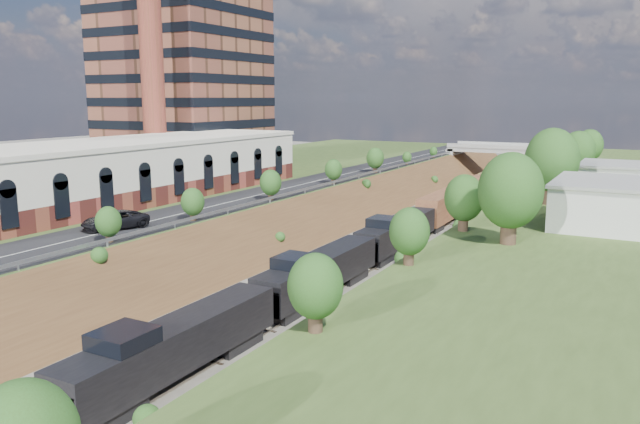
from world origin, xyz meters
TOP-DOWN VIEW (x-y plane):
  - platform_left at (-33.00, 60.00)m, footprint 44.00×180.00m
  - embankment_left at (-11.00, 60.00)m, footprint 10.00×180.00m
  - embankment_right at (11.00, 60.00)m, footprint 10.00×180.00m
  - rail_left_track at (-2.60, 60.00)m, footprint 1.58×180.00m
  - rail_right_track at (2.60, 60.00)m, footprint 1.58×180.00m
  - road at (-15.50, 60.00)m, footprint 8.00×180.00m
  - guardrail at (-11.40, 59.80)m, footprint 0.10×171.00m
  - commercial_building at (-28.00, 38.00)m, footprint 14.30×62.30m
  - smokestack at (-36.00, 56.00)m, footprint 3.20×3.20m
  - overpass at (0.00, 122.00)m, footprint 24.50×8.30m
  - white_building_near at (23.50, 52.00)m, footprint 9.00×12.00m
  - white_building_far at (23.00, 74.00)m, footprint 8.00×10.00m
  - tree_right_large at (17.00, 40.00)m, footprint 5.25×5.25m
  - tree_left_crest at (-11.80, 20.00)m, footprint 2.45×2.45m
  - freight_train at (2.60, 83.47)m, footprint 2.88×147.23m
  - suv at (-15.74, 28.59)m, footprint 4.65×6.55m

SIDE VIEW (x-z plane):
  - embankment_left at x=-11.00m, z-range -5.00..5.00m
  - embankment_right at x=11.00m, z-range -5.00..5.00m
  - rail_left_track at x=-2.60m, z-range 0.00..0.18m
  - rail_right_track at x=2.60m, z-range 0.00..0.18m
  - platform_left at x=-33.00m, z-range 0.00..5.00m
  - freight_train at x=2.60m, z-range 0.23..4.78m
  - overpass at x=0.00m, z-range 1.22..8.62m
  - road at x=-15.50m, z-range 5.00..5.10m
  - guardrail at x=-11.40m, z-range 5.20..5.90m
  - suv at x=-15.74m, z-range 5.10..6.76m
  - white_building_far at x=23.00m, z-range 5.00..8.60m
  - white_building_near at x=23.50m, z-range 5.00..9.00m
  - tree_left_crest at x=-11.80m, z-range 5.26..8.82m
  - commercial_building at x=-28.00m, z-range 5.01..12.01m
  - tree_right_large at x=17.00m, z-range 5.58..13.19m
  - smokestack at x=-36.00m, z-range 5.00..45.00m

